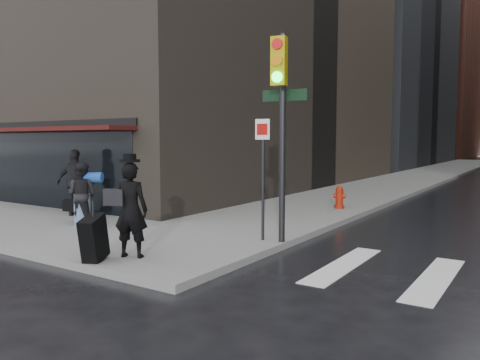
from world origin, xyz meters
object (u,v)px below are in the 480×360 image
Objects in this scene: traffic_light at (279,109)px; fire_hydrant at (339,198)px; man_jeans at (82,194)px; man_overcoat at (123,214)px; man_greycoat at (76,183)px.

fire_hydrant is at bearing 89.66° from traffic_light.
man_jeans is 7.81m from fire_hydrant.
man_overcoat reaches higher than fire_hydrant.
man_jeans is at bearing 122.97° from man_greycoat.
man_greycoat is 2.65× the size of fire_hydrant.
fire_hydrant is at bearing -141.98° from man_jeans.
man_jeans is 0.84× the size of man_greycoat.
man_jeans is at bearing -50.84° from man_overcoat.
man_overcoat is at bearing -96.71° from fire_hydrant.
traffic_light reaches higher than fire_hydrant.
man_jeans reaches higher than fire_hydrant.
man_jeans is 2.22× the size of fire_hydrant.
man_jeans is 5.62m from traffic_light.
man_greycoat reaches higher than man_jeans.
man_greycoat is at bearing -52.48° from man_overcoat.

